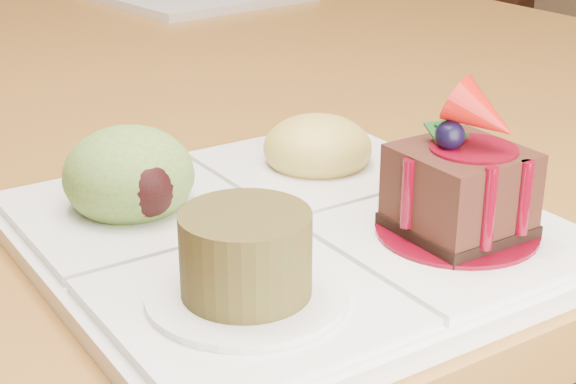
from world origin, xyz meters
TOP-DOWN VIEW (x-y plane):
  - dining_table at (0.00, 0.00)m, footprint 1.00×1.80m
  - chair_right at (0.71, 0.15)m, footprint 0.42×0.42m
  - sampler_plate at (-0.20, -0.75)m, footprint 0.28×0.28m

SIDE VIEW (x-z plane):
  - chair_right at x=0.71m, z-range 0.06..0.92m
  - dining_table at x=0.00m, z-range 0.31..1.06m
  - sampler_plate at x=-0.20m, z-range 0.72..0.83m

